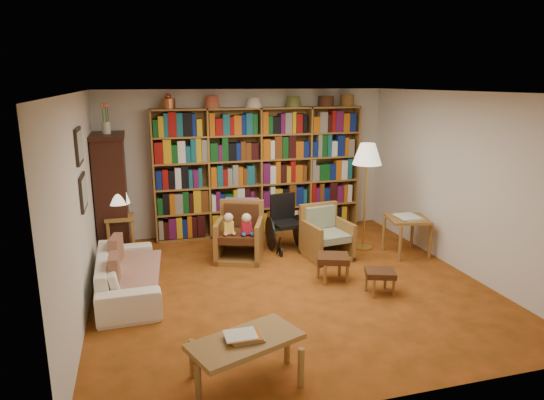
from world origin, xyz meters
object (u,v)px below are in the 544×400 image
object	(u,v)px
armchair_leather	(238,235)
side_table_papers	(407,223)
footstool_b	(380,275)
armchair_sage	(325,237)
wheelchair	(285,224)
floor_lamp	(367,158)
footstool_a	(333,260)
sofa	(127,274)
coffee_table	(245,344)
side_table_lamp	(120,227)

from	to	relation	value
armchair_leather	side_table_papers	size ratio (longest dim) A/B	1.32
armchair_leather	footstool_b	size ratio (longest dim) A/B	2.06
armchair_sage	wheelchair	bearing A→B (deg)	134.43
floor_lamp	armchair_sage	bearing A→B (deg)	-168.96
footstool_a	footstool_b	xyz separation A→B (m)	(0.42, -0.54, -0.04)
sofa	coffee_table	bearing A→B (deg)	-156.48
side_table_lamp	floor_lamp	xyz separation A→B (m)	(3.73, -0.63, 0.99)
footstool_a	coffee_table	world-z (taller)	coffee_table
floor_lamp	side_table_papers	world-z (taller)	floor_lamp
sofa	wheelchair	xyz separation A→B (m)	(2.42, 1.12, 0.13)
side_table_lamp	side_table_papers	bearing A→B (deg)	-13.80
armchair_sage	side_table_papers	bearing A→B (deg)	-12.63
coffee_table	armchair_sage	bearing A→B (deg)	56.36
footstool_b	footstool_a	bearing A→B (deg)	127.79
armchair_leather	armchair_sage	bearing A→B (deg)	-13.67
side_table_papers	coffee_table	bearing A→B (deg)	-140.73
armchair_leather	footstool_a	xyz separation A→B (m)	(1.04, -1.24, -0.06)
footstool_b	coffee_table	world-z (taller)	coffee_table
footstool_b	coffee_table	xyz separation A→B (m)	(-2.05, -1.37, 0.12)
side_table_lamp	footstool_b	xyz separation A→B (m)	(3.18, -2.23, -0.23)
wheelchair	floor_lamp	size ratio (longest dim) A/B	0.52
armchair_sage	side_table_papers	distance (m)	1.29
sofa	side_table_lamp	distance (m)	1.40
floor_lamp	footstool_a	world-z (taller)	floor_lamp
side_table_lamp	armchair_leather	xyz separation A→B (m)	(1.72, -0.45, -0.13)
side_table_lamp	armchair_sage	bearing A→B (deg)	-14.27
armchair_leather	footstool_b	world-z (taller)	armchair_leather
footstool_b	floor_lamp	bearing A→B (deg)	70.94
floor_lamp	coffee_table	bearing A→B (deg)	-131.20
sofa	floor_lamp	size ratio (longest dim) A/B	1.07
footstool_a	side_table_lamp	bearing A→B (deg)	148.51
armchair_sage	footstool_b	xyz separation A→B (m)	(0.16, -1.47, -0.05)
sofa	coffee_table	size ratio (longest dim) A/B	1.65
armchair_leather	side_table_papers	xyz separation A→B (m)	(2.54, -0.59, 0.15)
sofa	wheelchair	distance (m)	2.67
armchair_sage	side_table_papers	size ratio (longest dim) A/B	1.14
armchair_leather	footstool_a	world-z (taller)	armchair_leather
coffee_table	sofa	bearing A→B (deg)	114.87
footstool_b	side_table_papers	bearing A→B (deg)	47.78
armchair_sage	footstool_b	size ratio (longest dim) A/B	1.78
armchair_sage	wheelchair	distance (m)	0.71
floor_lamp	footstool_b	distance (m)	2.09
wheelchair	coffee_table	distance (m)	3.62
armchair_sage	footstool_a	size ratio (longest dim) A/B	1.53
wheelchair	footstool_a	size ratio (longest dim) A/B	1.70
side_table_papers	armchair_sage	bearing A→B (deg)	167.37
sofa	footstool_a	xyz separation A→B (m)	(2.66, -0.31, 0.03)
sofa	armchair_leather	xyz separation A→B (m)	(1.62, 0.93, 0.09)
side_table_papers	footstool_a	bearing A→B (deg)	-156.71
sofa	armchair_sage	xyz separation A→B (m)	(2.92, 0.61, 0.04)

